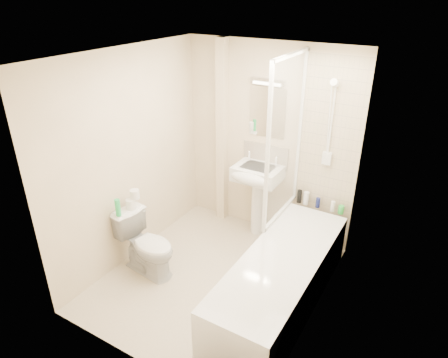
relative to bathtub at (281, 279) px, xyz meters
The scene contains 24 objects.
floor 0.80m from the bathtub, behind, with size 2.50×2.50×0.00m, color beige.
wall_back 1.69m from the bathtub, 121.75° to the left, with size 2.20×0.02×2.40m, color beige.
wall_left 2.06m from the bathtub, behind, with size 0.02×2.50×2.40m, color beige.
wall_right 0.98m from the bathtub, ahead, with size 0.02×2.50×2.40m, color beige.
ceiling 2.24m from the bathtub, behind, with size 2.20×2.50×0.02m, color white.
tile_back 1.65m from the bathtub, 90.00° to the left, with size 0.70×0.01×1.75m, color beige.
tile_right 1.19m from the bathtub, ahead, with size 0.01×2.10×1.75m, color beige.
pipe_boxing 2.01m from the bathtub, 139.94° to the left, with size 0.12×0.12×2.40m, color beige.
splashback 1.61m from the bathtub, 122.79° to the left, with size 0.60×0.01×0.30m, color beige.
mirror 1.93m from the bathtub, 122.84° to the left, with size 0.46×0.01×0.60m, color white.
strip_light 2.18m from the bathtub, 123.34° to the left, with size 0.42×0.07×0.07m, color silver.
bathtub is the anchor object (origin of this frame).
shower_screen 1.43m from the bathtub, 114.71° to the left, with size 0.04×0.92×1.80m.
shower_fixture 1.71m from the bathtub, 90.09° to the left, with size 0.10×0.16×0.99m.
pedestal_sink 1.33m from the bathtub, 128.45° to the left, with size 0.56×0.51×1.09m.
bottle_black_a 1.20m from the bathtub, 103.18° to the left, with size 0.06×0.06×0.16m, color black.
bottle_white_a 1.19m from the bathtub, 99.01° to the left, with size 0.06×0.06×0.16m, color white.
bottle_blue 1.17m from the bathtub, 91.46° to the left, with size 0.05×0.05×0.12m, color navy.
bottle_white_b 1.18m from the bathtub, 82.42° to the left, with size 0.05×0.05×0.13m, color white.
bottle_green 1.19m from the bathtub, 77.49° to the left, with size 0.06×0.06×0.10m, color green.
toilet 1.50m from the bathtub, 168.69° to the right, with size 0.74×0.48×0.71m, color white.
toilet_roll_lower 1.79m from the bathtub, behind, with size 0.11×0.11×0.11m, color white.
toilet_roll_upper 1.79m from the bathtub, behind, with size 0.10×0.10×0.10m, color white.
green_bottle 1.85m from the bathtub, 166.50° to the right, with size 0.06×0.06×0.19m, color #29C55E.
Camera 1 is at (1.87, -2.96, 2.94)m, focal length 32.00 mm.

